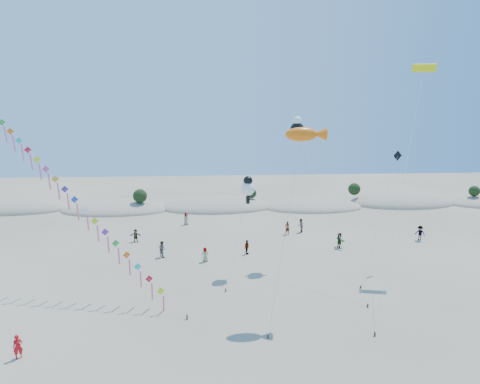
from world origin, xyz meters
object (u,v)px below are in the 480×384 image
at_px(kite_train, 29,152).
at_px(flyer_foreground, 18,347).
at_px(parafoil_kite, 423,72).
at_px(fish_kite, 306,135).

xyz_separation_m(kite_train, flyer_foreground, (3.81, -13.11, -11.11)).
bearing_deg(flyer_foreground, parafoil_kite, -1.96).
distance_m(fish_kite, parafoil_kite, 16.65).
xyz_separation_m(fish_kite, parafoil_kite, (13.34, 8.31, 5.50)).
relative_size(kite_train, parafoil_kite, 1.36).
height_order(fish_kite, parafoil_kite, parafoil_kite).
relative_size(kite_train, flyer_foreground, 17.26).
height_order(kite_train, fish_kite, kite_train).
bearing_deg(fish_kite, flyer_foreground, -161.80).
bearing_deg(kite_train, fish_kite, -15.83).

